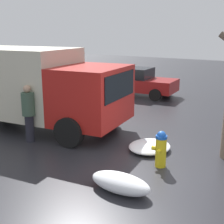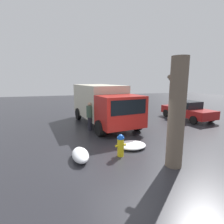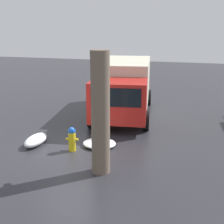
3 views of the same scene
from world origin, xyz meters
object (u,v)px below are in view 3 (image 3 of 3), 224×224
Objects in this scene: pedestrian at (94,100)px; fire_hydrant at (72,139)px; delivery_truck at (124,85)px; tree_trunk at (101,113)px.

fire_hydrant is at bearing -62.04° from pedestrian.
pedestrian is at bearing 41.77° from delivery_truck.
tree_trunk is (-1.35, -1.58, 1.48)m from fire_hydrant.
delivery_truck is 4.10× the size of pedestrian.
fire_hydrant is at bearing 75.19° from delivery_truck.
delivery_truck reaches higher than pedestrian.
pedestrian is at bearing 1.35° from fire_hydrant.
delivery_truck is at bearing -12.72° from fire_hydrant.
tree_trunk is 0.54× the size of delivery_truck.
pedestrian is (5.48, 2.13, -1.00)m from tree_trunk.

